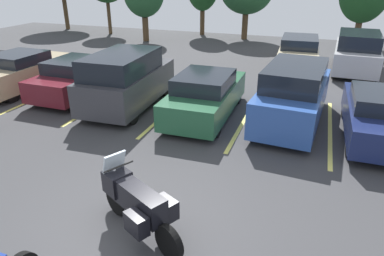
# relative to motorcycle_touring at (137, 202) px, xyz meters

# --- Properties ---
(ground) EXTENTS (44.00, 44.00, 0.10)m
(ground) POSITION_rel_motorcycle_touring_xyz_m (-0.13, -0.12, -0.70)
(ground) COLOR #38383A
(motorcycle_touring) EXTENTS (2.06, 1.29, 1.39)m
(motorcycle_touring) POSITION_rel_motorcycle_touring_xyz_m (0.00, 0.00, 0.00)
(motorcycle_touring) COLOR black
(motorcycle_touring) RESTS_ON ground
(parking_stripes) EXTENTS (23.70, 5.05, 0.01)m
(parking_stripes) POSITION_rel_motorcycle_touring_xyz_m (-0.54, 5.97, -0.65)
(parking_stripes) COLOR #EAE066
(parking_stripes) RESTS_ON ground
(car_tan) EXTENTS (1.93, 4.41, 1.47)m
(car_tan) POSITION_rel_motorcycle_touring_xyz_m (-8.37, 6.19, 0.07)
(car_tan) COLOR tan
(car_tan) RESTS_ON ground
(car_maroon) EXTENTS (1.84, 4.23, 1.43)m
(car_maroon) POSITION_rel_motorcycle_touring_xyz_m (-5.76, 6.28, 0.05)
(car_maroon) COLOR maroon
(car_maroon) RESTS_ON ground
(car_charcoal) EXTENTS (2.03, 4.29, 1.96)m
(car_charcoal) POSITION_rel_motorcycle_touring_xyz_m (-3.38, 5.71, 0.33)
(car_charcoal) COLOR #38383D
(car_charcoal) RESTS_ON ground
(car_green) EXTENTS (1.82, 4.39, 1.47)m
(car_green) POSITION_rel_motorcycle_touring_xyz_m (-0.55, 5.83, 0.06)
(car_green) COLOR #235638
(car_green) RESTS_ON ground
(car_blue) EXTENTS (2.10, 4.72, 1.87)m
(car_blue) POSITION_rel_motorcycle_touring_xyz_m (2.18, 6.24, 0.27)
(car_blue) COLOR #2D519E
(car_blue) RESTS_ON ground
(car_navy) EXTENTS (1.93, 4.24, 1.41)m
(car_navy) POSITION_rel_motorcycle_touring_xyz_m (4.68, 5.83, 0.05)
(car_navy) COLOR navy
(car_navy) RESTS_ON ground
(car_far_champagne) EXTENTS (2.00, 4.94, 1.49)m
(car_far_champagne) POSITION_rel_motorcycle_touring_xyz_m (1.82, 13.60, 0.09)
(car_far_champagne) COLOR #C1B289
(car_far_champagne) RESTS_ON ground
(car_far_silver) EXTENTS (2.11, 4.59, 1.84)m
(car_far_silver) POSITION_rel_motorcycle_touring_xyz_m (4.44, 13.53, 0.25)
(car_far_silver) COLOR #B7B7BC
(car_far_silver) RESTS_ON ground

